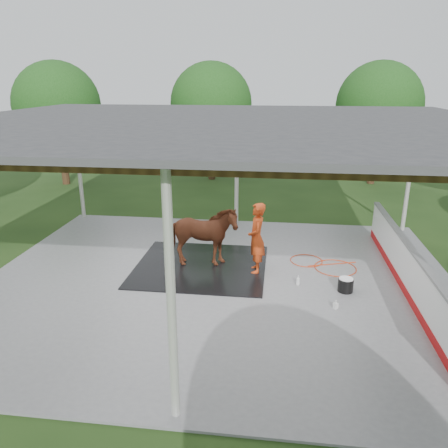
# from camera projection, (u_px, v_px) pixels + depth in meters

# --- Properties ---
(ground) EXTENTS (100.00, 100.00, 0.00)m
(ground) POSITION_uv_depth(u_px,v_px,m) (218.00, 283.00, 11.17)
(ground) COLOR #1E3814
(concrete_slab) EXTENTS (12.00, 10.00, 0.05)m
(concrete_slab) POSITION_uv_depth(u_px,v_px,m) (218.00, 282.00, 11.17)
(concrete_slab) COLOR slate
(concrete_slab) RESTS_ON ground
(pavilion_structure) EXTENTS (12.60, 10.60, 4.05)m
(pavilion_structure) POSITION_uv_depth(u_px,v_px,m) (217.00, 125.00, 9.92)
(pavilion_structure) COLOR beige
(pavilion_structure) RESTS_ON ground
(dasher_board) EXTENTS (0.16, 8.00, 1.15)m
(dasher_board) POSITION_uv_depth(u_px,v_px,m) (408.00, 271.00, 10.44)
(dasher_board) COLOR #AA0E10
(dasher_board) RESTS_ON concrete_slab
(tree_belt) EXTENTS (28.00, 28.00, 5.80)m
(tree_belt) POSITION_uv_depth(u_px,v_px,m) (234.00, 129.00, 10.78)
(tree_belt) COLOR #382314
(tree_belt) RESTS_ON ground
(rubber_mat) EXTENTS (3.53, 3.31, 0.03)m
(rubber_mat) POSITION_uv_depth(u_px,v_px,m) (201.00, 266.00, 12.02)
(rubber_mat) COLOR black
(rubber_mat) RESTS_ON concrete_slab
(horse) EXTENTS (2.10, 1.18, 1.69)m
(horse) POSITION_uv_depth(u_px,v_px,m) (200.00, 237.00, 11.75)
(horse) COLOR brown
(horse) RESTS_ON rubber_mat
(handler) EXTENTS (0.52, 0.73, 1.90)m
(handler) POSITION_uv_depth(u_px,v_px,m) (257.00, 238.00, 11.41)
(handler) COLOR #C23C14
(handler) RESTS_ON concrete_slab
(wash_bucket) EXTENTS (0.37, 0.37, 0.34)m
(wash_bucket) POSITION_uv_depth(u_px,v_px,m) (346.00, 285.00, 10.56)
(wash_bucket) COLOR black
(wash_bucket) RESTS_ON concrete_slab
(soap_bottle_a) EXTENTS (0.12, 0.12, 0.26)m
(soap_bottle_a) POSITION_uv_depth(u_px,v_px,m) (298.00, 280.00, 10.90)
(soap_bottle_a) COLOR silver
(soap_bottle_a) RESTS_ON concrete_slab
(soap_bottle_b) EXTENTS (0.13, 0.13, 0.20)m
(soap_bottle_b) POSITION_uv_depth(u_px,v_px,m) (336.00, 305.00, 9.78)
(soap_bottle_b) COLOR #338CD8
(soap_bottle_b) RESTS_ON concrete_slab
(hose_coil) EXTENTS (1.83, 1.43, 0.02)m
(hose_coil) POSITION_uv_depth(u_px,v_px,m) (324.00, 265.00, 12.09)
(hose_coil) COLOR red
(hose_coil) RESTS_ON concrete_slab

